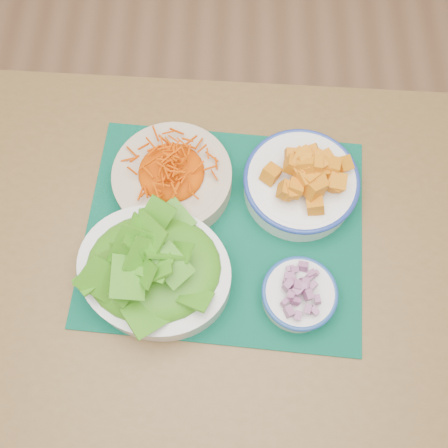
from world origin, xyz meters
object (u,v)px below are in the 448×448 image
object	(u,v)px
carrot_bowl	(172,176)
lettuce_bowl	(153,267)
squash_bowl	(302,180)
onion_bowl	(299,294)
placemat	(224,230)
table	(197,269)

from	to	relation	value
carrot_bowl	lettuce_bowl	bearing A→B (deg)	-96.02
carrot_bowl	lettuce_bowl	size ratio (longest dim) A/B	0.75
squash_bowl	onion_bowl	world-z (taller)	squash_bowl
placemat	squash_bowl	xyz separation A→B (m)	(0.14, 0.08, 0.05)
placemat	carrot_bowl	distance (m)	0.14
carrot_bowl	squash_bowl	xyz separation A→B (m)	(0.23, -0.01, 0.01)
carrot_bowl	squash_bowl	distance (m)	0.24
squash_bowl	lettuce_bowl	world-z (taller)	lettuce_bowl
placemat	onion_bowl	xyz separation A→B (m)	(0.13, -0.12, 0.03)
onion_bowl	placemat	bearing A→B (deg)	136.16
carrot_bowl	lettuce_bowl	distance (m)	0.18
placemat	onion_bowl	world-z (taller)	onion_bowl
carrot_bowl	squash_bowl	bearing A→B (deg)	-1.78
placemat	squash_bowl	world-z (taller)	squash_bowl
table	carrot_bowl	distance (m)	0.20
onion_bowl	carrot_bowl	bearing A→B (deg)	136.67
squash_bowl	lettuce_bowl	bearing A→B (deg)	-145.88
carrot_bowl	placemat	bearing A→B (deg)	-42.65
lettuce_bowl	onion_bowl	bearing A→B (deg)	10.39
table	lettuce_bowl	bearing A→B (deg)	-141.04
squash_bowl	onion_bowl	xyz separation A→B (m)	(-0.01, -0.21, -0.01)
table	squash_bowl	distance (m)	0.28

